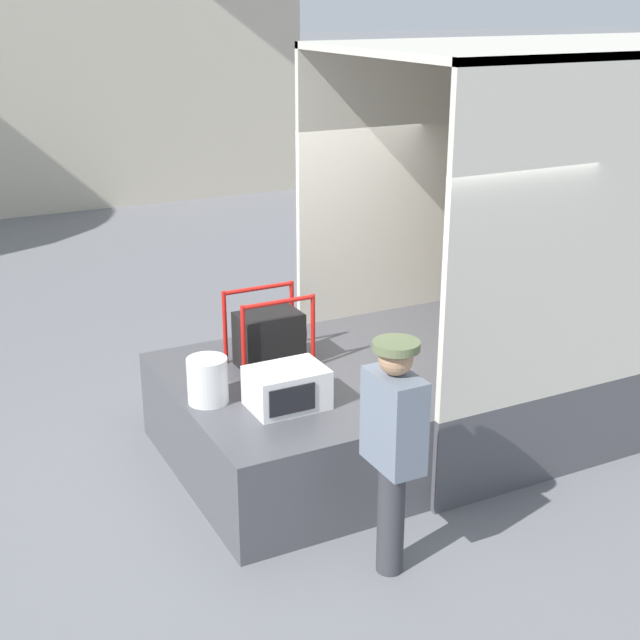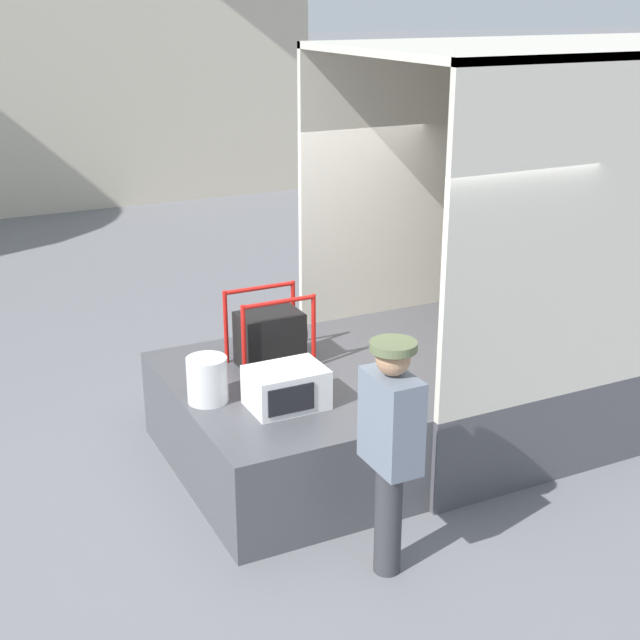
# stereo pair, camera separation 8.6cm
# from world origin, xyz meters

# --- Properties ---
(ground_plane) EXTENTS (160.00, 160.00, 0.00)m
(ground_plane) POSITION_xyz_m (0.00, 0.00, 0.00)
(ground_plane) COLOR slate
(tailgate_deck) EXTENTS (1.52, 2.20, 0.75)m
(tailgate_deck) POSITION_xyz_m (-0.76, 0.00, 0.37)
(tailgate_deck) COLOR #4C4C51
(tailgate_deck) RESTS_ON ground
(microwave) EXTENTS (0.56, 0.42, 0.30)m
(microwave) POSITION_xyz_m (-0.84, -0.41, 0.90)
(microwave) COLOR white
(microwave) RESTS_ON tailgate_deck
(portable_generator) EXTENTS (0.64, 0.43, 0.62)m
(portable_generator) POSITION_xyz_m (-0.62, 0.38, 0.98)
(portable_generator) COLOR black
(portable_generator) RESTS_ON tailgate_deck
(orange_bucket) EXTENTS (0.31, 0.31, 0.35)m
(orange_bucket) POSITION_xyz_m (-1.33, -0.06, 0.92)
(orange_bucket) COLOR silver
(orange_bucket) RESTS_ON tailgate_deck
(worker_person) EXTENTS (0.29, 0.44, 1.63)m
(worker_person) POSITION_xyz_m (-0.64, -1.57, 1.00)
(worker_person) COLOR #38383D
(worker_person) RESTS_ON ground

